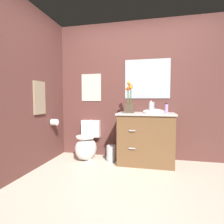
% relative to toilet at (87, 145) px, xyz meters
% --- Properties ---
extents(ground_plane, '(10.16, 10.16, 0.00)m').
position_rel_toilet_xyz_m(ground_plane, '(0.92, -1.17, -0.24)').
color(ground_plane, beige).
extents(wall_back, '(4.74, 0.05, 2.50)m').
position_rel_toilet_xyz_m(wall_back, '(1.12, 0.30, 1.01)').
color(wall_back, brown).
rests_on(wall_back, ground_plane).
extents(wall_left, '(0.05, 4.05, 2.50)m').
position_rel_toilet_xyz_m(wall_left, '(-0.62, -0.74, 1.01)').
color(wall_left, brown).
rests_on(wall_left, ground_plane).
extents(toilet, '(0.38, 0.59, 0.69)m').
position_rel_toilet_xyz_m(toilet, '(0.00, 0.00, 0.00)').
color(toilet, white).
rests_on(toilet, ground_plane).
extents(vanity_cabinet, '(0.94, 0.56, 1.04)m').
position_rel_toilet_xyz_m(vanity_cabinet, '(1.06, -0.03, 0.20)').
color(vanity_cabinet, brown).
rests_on(vanity_cabinet, ground_plane).
extents(flower_vase, '(0.14, 0.14, 0.52)m').
position_rel_toilet_xyz_m(flower_vase, '(0.79, -0.09, 0.79)').
color(flower_vase, '#4C3D2D').
rests_on(flower_vase, vanity_cabinet).
extents(soap_bottle, '(0.06, 0.06, 0.20)m').
position_rel_toilet_xyz_m(soap_bottle, '(1.14, -0.12, 0.71)').
color(soap_bottle, white).
rests_on(soap_bottle, vanity_cabinet).
extents(lotion_bottle, '(0.05, 0.05, 0.17)m').
position_rel_toilet_xyz_m(lotion_bottle, '(1.38, -0.07, 0.69)').
color(lotion_bottle, '#B28CBF').
rests_on(lotion_bottle, vanity_cabinet).
extents(hand_wash_bottle, '(0.06, 0.06, 0.16)m').
position_rel_toilet_xyz_m(hand_wash_bottle, '(1.16, -0.01, 0.68)').
color(hand_wash_bottle, '#B28CBF').
rests_on(hand_wash_bottle, vanity_cabinet).
extents(trash_bin, '(0.18, 0.18, 0.27)m').
position_rel_toilet_xyz_m(trash_bin, '(0.47, -0.03, -0.11)').
color(trash_bin, '#B7B7BC').
rests_on(trash_bin, ground_plane).
extents(wall_poster, '(0.39, 0.01, 0.52)m').
position_rel_toilet_xyz_m(wall_poster, '(0.00, 0.27, 1.07)').
color(wall_poster, beige).
extents(wall_mirror, '(0.80, 0.01, 0.70)m').
position_rel_toilet_xyz_m(wall_mirror, '(1.06, 0.27, 1.21)').
color(wall_mirror, '#B2BCC6').
extents(hanging_towel, '(0.03, 0.28, 0.52)m').
position_rel_toilet_xyz_m(hanging_towel, '(-0.58, -0.54, 0.86)').
color(hanging_towel, gray).
extents(toilet_paper_roll, '(0.11, 0.11, 0.11)m').
position_rel_toilet_xyz_m(toilet_paper_roll, '(-0.53, -0.20, 0.44)').
color(toilet_paper_roll, white).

